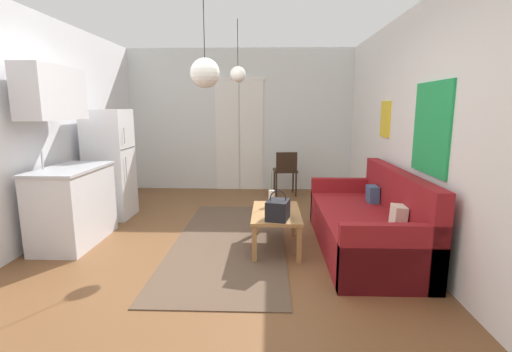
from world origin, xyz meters
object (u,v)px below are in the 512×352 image
bamboo_vase (272,198)px  pendant_lamp_near (205,73)px  refrigerator (110,164)px  pendant_lamp_far (238,74)px  coffee_table (276,216)px  couch (370,226)px  handbag (278,210)px  accent_chair (286,170)px

bamboo_vase → pendant_lamp_near: pendant_lamp_near is taller
bamboo_vase → refrigerator: refrigerator is taller
bamboo_vase → pendant_lamp_far: bearing=127.0°
coffee_table → pendant_lamp_near: size_ratio=1.02×
couch → handbag: 1.11m
coffee_table → refrigerator: 2.70m
handbag → accent_chair: accent_chair is taller
coffee_table → pendant_lamp_far: 1.93m
coffee_table → pendant_lamp_far: (-0.50, 0.85, 1.65)m
couch → coffee_table: couch is taller
coffee_table → bamboo_vase: size_ratio=2.32×
refrigerator → pendant_lamp_far: bearing=-8.8°
coffee_table → bamboo_vase: bearing=101.0°
handbag → refrigerator: (-2.41, 1.46, 0.25)m
couch → coffee_table: 1.07m
refrigerator → pendant_lamp_near: (1.71, -1.66, 1.13)m
coffee_table → bamboo_vase: 0.31m
couch → coffee_table: bearing=178.0°
accent_chair → pendant_lamp_far: bearing=62.3°
coffee_table → refrigerator: refrigerator is taller
bamboo_vase → pendant_lamp_near: size_ratio=0.44×
couch → bamboo_vase: couch is taller
pendant_lamp_near → coffee_table: bearing=36.1°
bamboo_vase → accent_chair: (0.27, 2.34, -0.04)m
handbag → pendant_lamp_near: (-0.71, -0.20, 1.39)m
couch → bamboo_vase: (-1.11, 0.30, 0.24)m
bamboo_vase → accent_chair: bamboo_vase is taller
bamboo_vase → refrigerator: size_ratio=0.26×
couch → pendant_lamp_far: bearing=150.2°
accent_chair → coffee_table: bearing=79.7°
bamboo_vase → pendant_lamp_near: 1.72m
refrigerator → pendant_lamp_near: 2.63m
couch → pendant_lamp_far: 2.50m
coffee_table → pendant_lamp_near: pendant_lamp_near is taller
pendant_lamp_far → accent_chair: bearing=67.7°
bamboo_vase → refrigerator: (-2.35, 0.88, 0.26)m
pendant_lamp_near → accent_chair: bearing=73.6°
pendant_lamp_near → pendant_lamp_far: (0.20, 1.36, 0.11)m
coffee_table → pendant_lamp_far: size_ratio=1.20×
handbag → pendant_lamp_far: (-0.51, 1.16, 1.49)m
coffee_table → pendant_lamp_near: (-0.70, -0.51, 1.55)m
bamboo_vase → accent_chair: 2.36m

